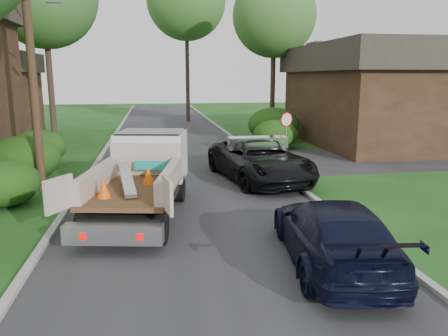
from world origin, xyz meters
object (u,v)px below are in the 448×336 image
Objects in this scene: house_right at (383,93)px; tree_center_far at (186,0)px; navy_suv at (333,233)px; utility_pole at (31,48)px; black_pickup at (259,160)px; stop_sign at (286,126)px; tree_right_far at (274,16)px; flatbed_truck at (145,169)px.

house_right is 0.89× the size of tree_center_far.
house_right is at bearing -114.26° from navy_suv.
utility_pole is 9.46m from black_pickup.
utility_pole is (-10.68, -4.02, 3.40)m from stop_sign.
black_pickup is at bearing -107.18° from tree_right_far.
utility_pole reaches higher than house_right.
black_pickup is at bearing -138.89° from house_right.
flatbed_truck is at bearing -97.31° from tree_center_far.
stop_sign is 11.91m from utility_pole.
house_right is at bearing -55.49° from tree_center_far.
utility_pole is 0.68× the size of tree_center_far.
utility_pole reaches higher than flatbed_truck.
utility_pole is at bearing -153.99° from house_right.
house_right is at bearing 31.59° from black_pickup.
house_right is (7.80, 5.00, 1.38)m from stop_sign.
tree_right_far is 24.79m from navy_suv.
tree_center_far is (-11.00, 16.00, 7.82)m from house_right.
tree_center_far is 29.88m from flatbed_truck.
stop_sign is 9.37m from house_right.
stop_sign is 0.49× the size of navy_suv.
flatbed_truck reaches higher than black_pickup.
tree_right_far reaches higher than navy_suv.
flatbed_truck is at bearing -140.48° from house_right.
tree_center_far is at bearing 82.62° from black_pickup.
black_pickup is at bearing -120.96° from stop_sign.
tree_right_far is 17.26m from black_pickup.
tree_center_far is at bearing 124.51° from house_right.
house_right is at bearing 50.03° from flatbed_truck.
stop_sign is 13.08m from tree_right_far.
tree_center_far is 2.38× the size of black_pickup.
tree_center_far is 26.79m from black_pickup.
house_right is 20.93m from tree_center_far.
tree_right_far reaches higher than house_right.
tree_right_far reaches higher than flatbed_truck.
stop_sign is 4.51m from black_pickup.
stop_sign reaches higher than flatbed_truck.
tree_right_far is 1.88× the size of black_pickup.
house_right is 1.13× the size of tree_right_far.
tree_center_far reaches higher than flatbed_truck.
black_pickup is 1.20× the size of navy_suv.
tree_center_far is (7.48, 25.02, 5.81)m from utility_pole.
utility_pole is at bearing 152.65° from flatbed_truck.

